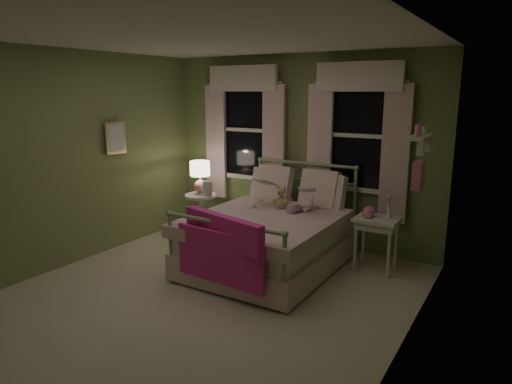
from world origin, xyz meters
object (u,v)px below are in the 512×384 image
Objects in this scene: bed at (271,236)px; child_right at (308,190)px; nightstand_left at (201,210)px; teddy_bear at (281,199)px; nightstand_right at (377,226)px; table_lamp at (200,174)px; child_left at (268,182)px.

bed is 2.94× the size of child_right.
teddy_bear is at bearing -7.39° from nightstand_left.
table_lamp is at bearing -178.00° from nightstand_right.
nightstand_right is (1.13, 0.54, 0.17)m from bed.
teddy_bear is 1.48m from nightstand_left.
bed reaches higher than nightstand_right.
child_right is (0.28, 0.42, 0.53)m from bed.
table_lamp is at bearing 180.00° from nightstand_left.
teddy_bear reaches higher than nightstand_left.
child_left is 1.19× the size of nightstand_right.
child_left is at bearing -1.27° from table_lamp.
table_lamp is at bearing 16.21° from child_right.
teddy_bear is 1.19m from nightstand_right.
nightstand_right is (0.85, 0.11, -0.37)m from child_right.
child_right is 1.51× the size of table_lamp.
child_left is 1.47m from nightstand_right.
child_right is at bearing -0.85° from nightstand_left.
nightstand_right is (1.13, 0.27, -0.24)m from teddy_bear.
child_left is 0.56m from child_right.
child_right is 1.07× the size of nightstand_left.
nightstand_left is at bearing 16.21° from child_right.
child_left is at bearing 123.60° from bed.
child_left is 1.14m from table_lamp.
nightstand_right is at bearing 25.36° from bed.
table_lamp is (-0.00, 0.00, 0.54)m from nightstand_left.
nightstand_right is at bearing -160.36° from child_left.
nightstand_left is (-1.70, 0.03, -0.50)m from child_right.
table_lamp is (-1.42, 0.45, 0.57)m from bed.
nightstand_left is 2.55m from nightstand_right.
bed is 6.91× the size of teddy_bear.
nightstand_right is (2.55, 0.09, -0.40)m from table_lamp.
nightstand_right is (2.55, 0.09, 0.13)m from nightstand_left.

